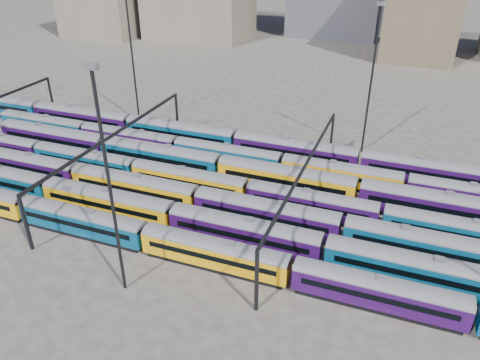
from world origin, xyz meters
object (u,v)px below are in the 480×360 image
(rake_0, at_px, (215,250))
(rake_2, at_px, (134,185))
(rake_1, at_px, (173,214))
(mast_2, at_px, (109,180))

(rake_0, distance_m, rake_2, 19.91)
(rake_1, bearing_deg, mast_2, -89.36)
(rake_0, relative_size, rake_2, 0.66)
(rake_1, xyz_separation_m, mast_2, (0.13, -12.00, 11.37))
(rake_0, bearing_deg, mast_2, -139.07)
(rake_0, xyz_separation_m, mast_2, (-8.07, -7.00, 11.55))
(rake_2, xyz_separation_m, mast_2, (9.14, -17.00, 11.35))
(rake_0, height_order, rake_1, rake_1)
(rake_2, relative_size, mast_2, 5.54)
(rake_2, bearing_deg, rake_1, -29.05)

